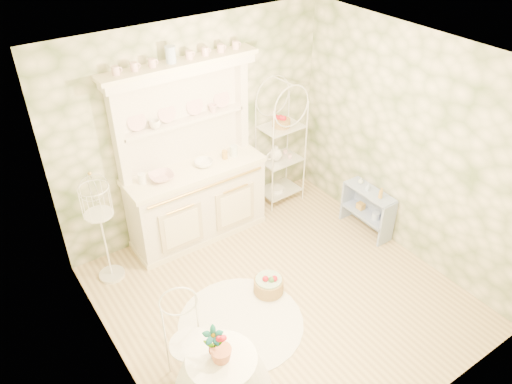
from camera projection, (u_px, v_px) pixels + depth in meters
floor at (281, 297)px, 5.63m from camera, size 3.60×3.60×0.00m
ceiling at (290, 65)px, 4.12m from camera, size 3.60×3.60×0.00m
wall_left at (108, 271)px, 4.03m from camera, size 3.60×3.60×0.00m
wall_right at (410, 148)px, 5.72m from camera, size 3.60×3.60×0.00m
wall_back at (196, 130)px, 6.10m from camera, size 3.60×3.60×0.00m
wall_front at (434, 314)px, 3.65m from camera, size 3.60×3.60×0.00m
kitchen_dresser at (194, 158)px, 5.93m from camera, size 1.87×0.61×2.29m
bakers_rack at (281, 146)px, 6.77m from camera, size 0.55×0.41×1.72m
side_shelf at (367, 210)px, 6.48m from camera, size 0.35×0.75×0.62m
cafe_chair at (191, 348)px, 4.56m from camera, size 0.46×0.46×0.79m
birdcage_stand at (102, 230)px, 5.53m from camera, size 0.36×0.36×1.38m
floor_basket at (269, 285)px, 5.64m from camera, size 0.32×0.32×0.20m
lace_rug at (241, 323)px, 5.31m from camera, size 1.37×1.37×0.01m
bowl_floral at (162, 179)px, 5.79m from camera, size 0.31×0.31×0.07m
bowl_white at (204, 165)px, 6.05m from camera, size 0.26×0.26×0.07m
cup_left at (155, 126)px, 5.61m from camera, size 0.15×0.15×0.10m
cup_right at (213, 110)px, 5.96m from camera, size 0.11×0.11×0.10m
potted_geranium at (214, 346)px, 4.03m from camera, size 0.21×0.18×0.33m
bottle_amber at (381, 193)px, 6.14m from camera, size 0.06×0.06×0.15m
bottle_blue at (368, 188)px, 6.29m from camera, size 0.06×0.06×0.10m
bottle_glass at (361, 181)px, 6.43m from camera, size 0.07×0.07×0.09m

